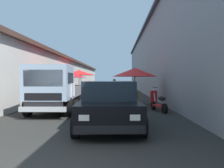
{
  "coord_description": "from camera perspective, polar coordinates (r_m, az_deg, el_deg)",
  "views": [
    {
      "loc": [
        -3.19,
        -1.08,
        1.51
      ],
      "look_at": [
        12.43,
        -0.6,
        1.17
      ],
      "focal_mm": 34.98,
      "sensor_mm": 36.0,
      "label": 1
    }
  ],
  "objects": [
    {
      "name": "delivery_truck",
      "position": [
        9.88,
        -14.98,
        -1.53
      ],
      "size": [
        4.96,
        2.06,
        2.08
      ],
      "color": "black",
      "rests_on": "ground"
    },
    {
      "name": "fruit_stall_far_right",
      "position": [
        18.72,
        -8.63,
        2.37
      ],
      "size": [
        2.66,
        2.66,
        2.36
      ],
      "color": "#9E9EA3",
      "rests_on": "ground"
    },
    {
      "name": "fruit_stall_near_left",
      "position": [
        21.25,
        -7.97,
        1.93
      ],
      "size": [
        2.6,
        2.6,
        2.34
      ],
      "color": "#9E9EA3",
      "rests_on": "ground"
    },
    {
      "name": "vendor_by_crates",
      "position": [
        9.15,
        -11.42,
        -2.66
      ],
      "size": [
        0.34,
        0.6,
        1.56
      ],
      "color": "#232328",
      "rests_on": "ground"
    },
    {
      "name": "building_right_concrete",
      "position": [
        20.01,
        19.74,
        6.61
      ],
      "size": [
        49.8,
        7.5,
        6.8
      ],
      "color": "gray",
      "rests_on": "ground"
    },
    {
      "name": "fruit_stall_near_right",
      "position": [
        12.78,
        5.92,
        2.25
      ],
      "size": [
        2.61,
        2.61,
        2.25
      ],
      "color": "#9E9EA3",
      "rests_on": "ground"
    },
    {
      "name": "ground",
      "position": [
        16.8,
        -1.95,
        -3.93
      ],
      "size": [
        90.0,
        90.0,
        0.0
      ],
      "primitive_type": "plane",
      "color": "#282826"
    },
    {
      "name": "building_left_whitewash",
      "position": [
        20.68,
        -21.93,
        1.99
      ],
      "size": [
        49.8,
        7.5,
        3.62
      ],
      "color": "beige",
      "rests_on": "ground"
    },
    {
      "name": "parked_scooter",
      "position": [
        10.48,
        12.02,
        -4.6
      ],
      "size": [
        1.66,
        0.59,
        1.14
      ],
      "color": "black",
      "rests_on": "ground"
    },
    {
      "name": "hatchback_car",
      "position": [
        6.99,
        -0.87,
        -5.11
      ],
      "size": [
        4.0,
        2.1,
        1.45
      ],
      "color": "black",
      "rests_on": "ground"
    },
    {
      "name": "vendor_in_shade",
      "position": [
        13.1,
        0.56,
        -1.54
      ],
      "size": [
        0.52,
        0.42,
        1.54
      ],
      "color": "#665B4C",
      "rests_on": "ground"
    },
    {
      "name": "fruit_stall_far_left",
      "position": [
        13.18,
        -12.52,
        1.86
      ],
      "size": [
        2.72,
        2.72,
        2.14
      ],
      "color": "#9E9EA3",
      "rests_on": "ground"
    }
  ]
}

